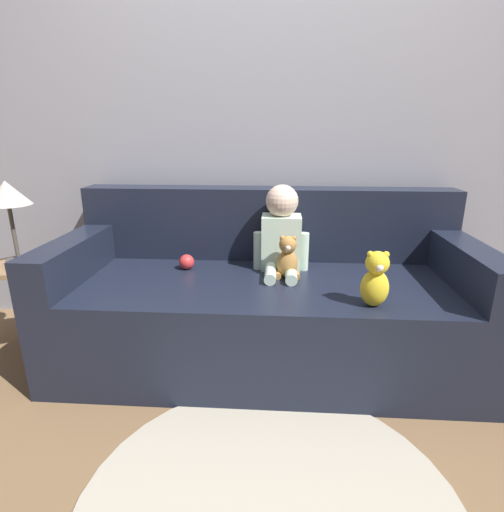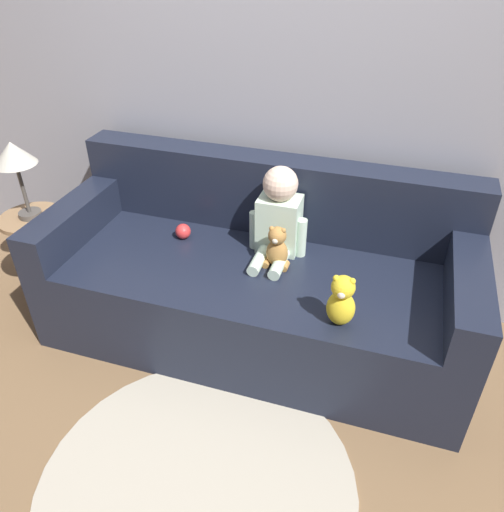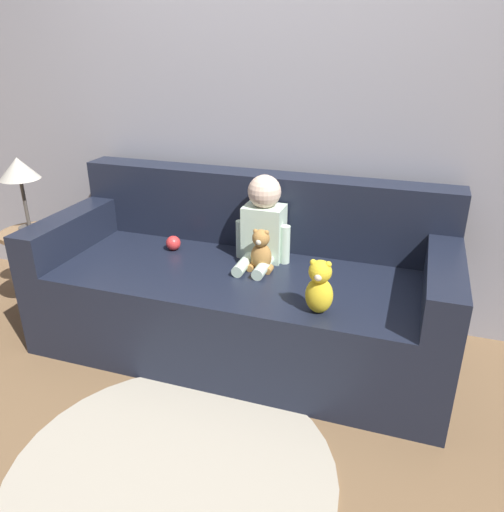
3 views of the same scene
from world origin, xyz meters
The scene contains 9 objects.
ground_plane centered at (0.00, 0.00, 0.00)m, with size 12.00×12.00×0.00m, color brown.
wall_back centered at (0.00, 0.53, 1.30)m, with size 8.00×0.05×2.60m.
couch centered at (0.00, 0.05, 0.31)m, with size 2.10×0.88×0.88m.
person_baby centered at (0.08, 0.14, 0.66)m, with size 0.29×0.36×0.45m.
teddy_bear_brown centered at (0.11, 0.01, 0.57)m, with size 0.13×0.10×0.22m.
plush_toy_side centered at (0.47, -0.32, 0.59)m, with size 0.12×0.11×0.25m.
toy_ball centered at (-0.43, 0.10, 0.51)m, with size 0.08×0.08×0.08m.
floor_rug centered at (0.05, -0.92, 0.01)m, with size 1.28×1.28×0.01m.
side_table centered at (-1.28, -0.03, 0.71)m, with size 0.35×0.35×0.95m.
Camera 3 is at (0.80, -2.17, 1.55)m, focal length 35.00 mm.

